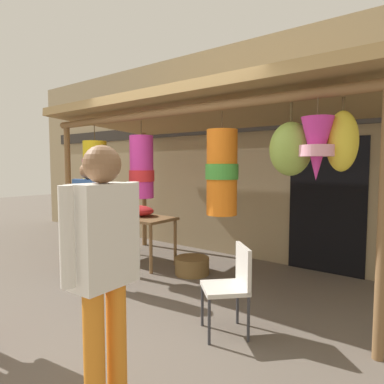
# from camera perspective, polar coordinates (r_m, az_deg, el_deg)

# --- Properties ---
(ground_plane) EXTENTS (30.00, 30.00, 0.00)m
(ground_plane) POSITION_cam_1_polar(r_m,az_deg,el_deg) (4.07, -6.03, -18.58)
(ground_plane) COLOR #60564C
(shop_facade) EXTENTS (12.83, 0.29, 3.67)m
(shop_facade) POSITION_cam_1_polar(r_m,az_deg,el_deg) (5.87, 11.52, 6.78)
(shop_facade) COLOR #9E8966
(shop_facade) RESTS_ON ground_plane
(market_stall_canopy) EXTENTS (4.92, 2.17, 2.48)m
(market_stall_canopy) POSITION_cam_1_polar(r_m,az_deg,el_deg) (4.53, 3.00, 11.23)
(market_stall_canopy) COLOR brown
(market_stall_canopy) RESTS_ON ground_plane
(display_table) EXTENTS (1.48, 0.65, 0.77)m
(display_table) POSITION_cam_1_polar(r_m,az_deg,el_deg) (5.69, -9.99, -4.74)
(display_table) COLOR brown
(display_table) RESTS_ON ground_plane
(flower_heap_on_table) EXTENTS (0.62, 0.43, 0.17)m
(flower_heap_on_table) POSITION_cam_1_polar(r_m,az_deg,el_deg) (5.63, -9.12, -3.11)
(flower_heap_on_table) COLOR red
(flower_heap_on_table) RESTS_ON display_table
(folding_chair) EXTENTS (0.57, 0.57, 0.84)m
(folding_chair) POSITION_cam_1_polar(r_m,az_deg,el_deg) (3.32, 6.82, -14.69)
(folding_chair) COLOR beige
(folding_chair) RESTS_ON ground_plane
(wicker_basket_by_table) EXTENTS (0.50, 0.50, 0.25)m
(wicker_basket_by_table) POSITION_cam_1_polar(r_m,az_deg,el_deg) (5.08, -0.00, -12.29)
(wicker_basket_by_table) COLOR brown
(wicker_basket_by_table) RESTS_ON ground_plane
(shopper_by_bananas) EXTENTS (0.59, 0.24, 1.63)m
(shopper_by_bananas) POSITION_cam_1_polar(r_m,az_deg,el_deg) (4.65, -16.89, -3.48)
(shopper_by_bananas) COLOR #2D5193
(shopper_by_bananas) RESTS_ON ground_plane
(passerby_at_right) EXTENTS (0.23, 0.59, 1.72)m
(passerby_at_right) POSITION_cam_1_polar(r_m,az_deg,el_deg) (2.21, -14.60, -10.74)
(passerby_at_right) COLOR orange
(passerby_at_right) RESTS_ON ground_plane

